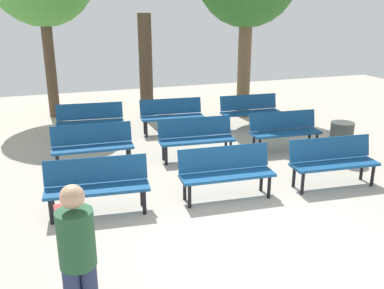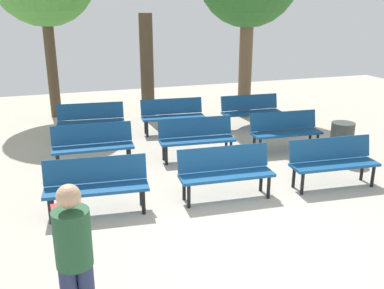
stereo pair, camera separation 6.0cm
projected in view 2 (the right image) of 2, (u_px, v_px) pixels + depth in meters
name	position (u px, v px, depth m)	size (l,w,h in m)	color
ground_plane	(260.00, 244.00, 5.82)	(24.00, 24.00, 0.00)	#B2A899
bench_r0_c0	(96.00, 183.00, 6.59)	(1.64, 0.65, 0.87)	navy
bench_r0_c1	(225.00, 170.00, 7.11)	(1.63, 0.60, 0.87)	navy
bench_r0_c2	(333.00, 159.00, 7.59)	(1.64, 0.62, 0.87)	navy
bench_r1_c0	(93.00, 143.00, 8.49)	(1.62, 0.57, 0.87)	navy
bench_r1_c1	(196.00, 136.00, 8.97)	(1.64, 0.62, 0.87)	navy
bench_r1_c2	(285.00, 129.00, 9.48)	(1.63, 0.59, 0.87)	navy
bench_r2_c0	(91.00, 119.00, 10.33)	(1.64, 0.65, 0.87)	navy
bench_r2_c1	(173.00, 114.00, 10.84)	(1.64, 0.62, 0.87)	navy
bench_r2_c2	(251.00, 109.00, 11.30)	(1.62, 0.57, 0.87)	navy
tree_1	(147.00, 67.00, 12.05)	(0.38, 0.38, 2.96)	#4C3A28
visitor_with_backpack	(74.00, 254.00, 3.91)	(0.37, 0.54, 1.65)	navy
trash_bin	(341.00, 141.00, 8.91)	(0.48, 0.48, 0.82)	#383D38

